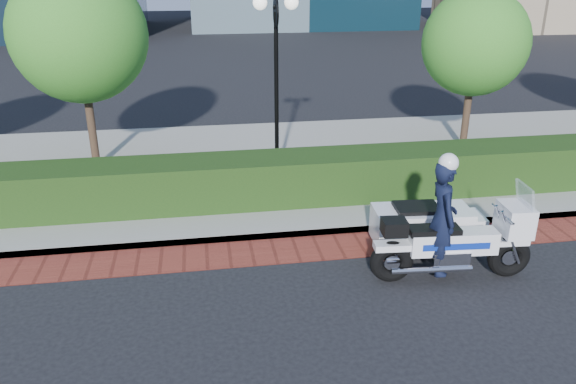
{
  "coord_description": "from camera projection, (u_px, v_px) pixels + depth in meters",
  "views": [
    {
      "loc": [
        -0.81,
        -7.72,
        5.01
      ],
      "look_at": [
        0.75,
        1.95,
        1.0
      ],
      "focal_mm": 35.0,
      "sensor_mm": 36.0,
      "label": 1
    }
  ],
  "objects": [
    {
      "name": "ground",
      "position": [
        262.0,
        297.0,
        9.07
      ],
      "size": [
        120.0,
        120.0,
        0.0
      ],
      "primitive_type": "plane",
      "color": "black",
      "rests_on": "ground"
    },
    {
      "name": "hedge_main",
      "position": [
        242.0,
        181.0,
        12.11
      ],
      "size": [
        18.0,
        1.2,
        1.0
      ],
      "primitive_type": "cube",
      "color": "black",
      "rests_on": "sidewalk"
    },
    {
      "name": "police_motorcycle",
      "position": [
        439.0,
        228.0,
        9.68
      ],
      "size": [
        2.79,
        2.04,
        2.25
      ],
      "rotation": [
        0.0,
        0.0,
        -0.08
      ],
      "color": "black",
      "rests_on": "ground"
    },
    {
      "name": "sidewalk",
      "position": [
        235.0,
        168.0,
        14.52
      ],
      "size": [
        60.0,
        8.0,
        0.15
      ],
      "primitive_type": "cube",
      "color": "gray",
      "rests_on": "ground"
    },
    {
      "name": "brick_strip",
      "position": [
        252.0,
        253.0,
        10.44
      ],
      "size": [
        60.0,
        1.0,
        0.01
      ],
      "primitive_type": "cube",
      "color": "maroon",
      "rests_on": "ground"
    },
    {
      "name": "tree_c",
      "position": [
        475.0,
        43.0,
        14.81
      ],
      "size": [
        2.8,
        2.8,
        4.3
      ],
      "color": "#332319",
      "rests_on": "sidewalk"
    },
    {
      "name": "tree_b",
      "position": [
        79.0,
        35.0,
        13.19
      ],
      "size": [
        3.2,
        3.2,
        4.89
      ],
      "color": "#332319",
      "rests_on": "sidewalk"
    },
    {
      "name": "lamppost",
      "position": [
        276.0,
        59.0,
        12.85
      ],
      "size": [
        1.02,
        0.7,
        4.21
      ],
      "color": "black",
      "rests_on": "sidewalk"
    }
  ]
}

